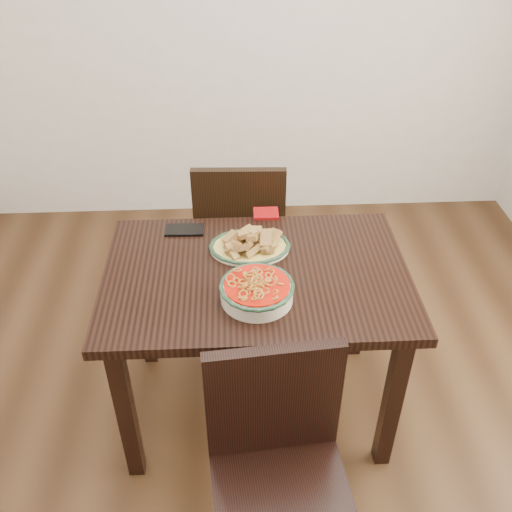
{
  "coord_description": "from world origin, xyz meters",
  "views": [
    {
      "loc": [
        -0.09,
        -1.59,
        2.06
      ],
      "look_at": [
        -0.01,
        0.09,
        0.81
      ],
      "focal_mm": 40.0,
      "sensor_mm": 36.0,
      "label": 1
    }
  ],
  "objects_px": {
    "dining_table": "(256,294)",
    "chair_far": "(240,230)",
    "smartphone": "(185,230)",
    "noodle_bowl": "(257,289)",
    "fish_plate": "(250,240)",
    "chair_near": "(278,464)"
  },
  "relations": [
    {
      "from": "chair_far",
      "to": "noodle_bowl",
      "type": "height_order",
      "value": "chair_far"
    },
    {
      "from": "chair_near",
      "to": "noodle_bowl",
      "type": "relative_size",
      "value": 3.39
    },
    {
      "from": "noodle_bowl",
      "to": "smartphone",
      "type": "relative_size",
      "value": 1.68
    },
    {
      "from": "dining_table",
      "to": "chair_far",
      "type": "xyz_separation_m",
      "value": [
        -0.05,
        0.65,
        -0.15
      ]
    },
    {
      "from": "fish_plate",
      "to": "noodle_bowl",
      "type": "height_order",
      "value": "fish_plate"
    },
    {
      "from": "chair_far",
      "to": "chair_near",
      "type": "relative_size",
      "value": 1.0
    },
    {
      "from": "dining_table",
      "to": "chair_far",
      "type": "relative_size",
      "value": 1.28
    },
    {
      "from": "chair_far",
      "to": "noodle_bowl",
      "type": "relative_size",
      "value": 3.39
    },
    {
      "from": "fish_plate",
      "to": "noodle_bowl",
      "type": "distance_m",
      "value": 0.3
    },
    {
      "from": "noodle_bowl",
      "to": "smartphone",
      "type": "bearing_deg",
      "value": 122.0
    },
    {
      "from": "chair_far",
      "to": "fish_plate",
      "type": "bearing_deg",
      "value": 95.42
    },
    {
      "from": "dining_table",
      "to": "noodle_bowl",
      "type": "distance_m",
      "value": 0.21
    },
    {
      "from": "chair_near",
      "to": "fish_plate",
      "type": "height_order",
      "value": "chair_near"
    },
    {
      "from": "chair_near",
      "to": "fish_plate",
      "type": "relative_size",
      "value": 2.88
    },
    {
      "from": "dining_table",
      "to": "fish_plate",
      "type": "distance_m",
      "value": 0.21
    },
    {
      "from": "chair_far",
      "to": "chair_near",
      "type": "bearing_deg",
      "value": 95.91
    },
    {
      "from": "chair_far",
      "to": "smartphone",
      "type": "xyz_separation_m",
      "value": [
        -0.23,
        -0.36,
        0.26
      ]
    },
    {
      "from": "chair_far",
      "to": "smartphone",
      "type": "relative_size",
      "value": 5.68
    },
    {
      "from": "fish_plate",
      "to": "chair_far",
      "type": "bearing_deg",
      "value": 93.18
    },
    {
      "from": "dining_table",
      "to": "fish_plate",
      "type": "bearing_deg",
      "value": 97.13
    },
    {
      "from": "noodle_bowl",
      "to": "fish_plate",
      "type": "bearing_deg",
      "value": 92.49
    },
    {
      "from": "noodle_bowl",
      "to": "smartphone",
      "type": "xyz_separation_m",
      "value": [
        -0.27,
        0.44,
        -0.04
      ]
    }
  ]
}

